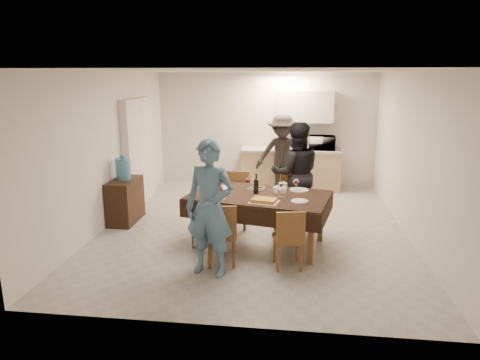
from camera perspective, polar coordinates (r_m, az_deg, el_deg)
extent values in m
cube|color=#A0A09B|center=(7.38, 1.85, -6.27)|extent=(5.00, 6.00, 0.02)
cube|color=white|center=(6.93, 2.02, 14.35)|extent=(5.00, 6.00, 0.02)
cube|color=silver|center=(10.00, 3.45, 6.72)|extent=(5.00, 0.02, 2.60)
cube|color=silver|center=(4.14, -1.72, -3.57)|extent=(5.00, 0.02, 2.60)
cube|color=silver|center=(7.67, -17.07, 3.95)|extent=(0.02, 6.00, 2.60)
cube|color=silver|center=(7.27, 21.99, 3.03)|extent=(0.02, 6.00, 2.60)
cube|color=white|center=(8.78, -13.35, 3.71)|extent=(0.15, 1.40, 2.10)
cube|color=tan|center=(9.81, 6.76, 1.35)|extent=(2.20, 0.60, 0.86)
cube|color=#A8A9A4|center=(9.73, 6.83, 3.97)|extent=(2.24, 0.64, 0.05)
cube|color=silver|center=(9.75, 8.79, 9.65)|extent=(1.20, 0.34, 0.70)
cube|color=black|center=(6.42, 2.56, -2.12)|extent=(2.24, 1.60, 0.04)
cube|color=brown|center=(6.54, 2.52, -5.47)|extent=(0.07, 0.07, 0.75)
cube|color=brown|center=(5.87, -2.47, -7.21)|extent=(0.46, 0.46, 0.05)
cube|color=brown|center=(5.62, -2.80, -5.60)|extent=(0.40, 0.10, 0.43)
cube|color=brown|center=(5.81, 6.41, -7.77)|extent=(0.44, 0.44, 0.05)
cube|color=brown|center=(5.57, 6.45, -6.26)|extent=(0.38, 0.11, 0.41)
cube|color=brown|center=(7.27, -0.56, -2.82)|extent=(0.43, 0.43, 0.05)
cube|color=brown|center=(7.02, -0.76, -1.30)|extent=(0.42, 0.04, 0.45)
cube|color=brown|center=(7.21, 6.56, -2.99)|extent=(0.54, 0.54, 0.05)
cube|color=brown|center=(6.95, 6.61, -1.43)|extent=(0.42, 0.17, 0.46)
cube|color=black|center=(7.81, -15.05, -2.67)|extent=(0.41, 0.83, 0.76)
cylinder|color=#4E94C9|center=(7.67, -15.31, 1.43)|extent=(0.25, 0.25, 0.38)
cylinder|color=white|center=(6.32, 5.70, -1.27)|extent=(0.13, 0.13, 0.20)
cube|color=gold|center=(6.03, 3.23, -2.72)|extent=(0.45, 0.37, 0.05)
cylinder|color=white|center=(6.56, 5.30, -1.27)|extent=(0.20, 0.20, 0.08)
cylinder|color=white|center=(6.68, 2.32, -1.13)|extent=(0.21, 0.21, 0.04)
cylinder|color=white|center=(6.20, -3.20, -2.44)|extent=(0.27, 0.27, 0.02)
cylinder|color=white|center=(6.11, 7.97, -2.80)|extent=(0.24, 0.24, 0.01)
cylinder|color=white|center=(6.76, -2.32, -1.02)|extent=(0.28, 0.28, 0.02)
cylinder|color=white|center=(6.68, 7.89, -1.32)|extent=(0.29, 0.29, 0.02)
imported|color=silver|center=(9.72, 10.86, 4.90)|extent=(0.57, 0.38, 0.31)
imported|color=teal|center=(5.46, -4.07, -3.78)|extent=(0.73, 0.56, 1.78)
imported|color=black|center=(7.39, 7.45, 0.83)|extent=(0.97, 0.81, 1.78)
imported|color=black|center=(9.29, 5.62, 3.40)|extent=(1.12, 0.64, 1.73)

